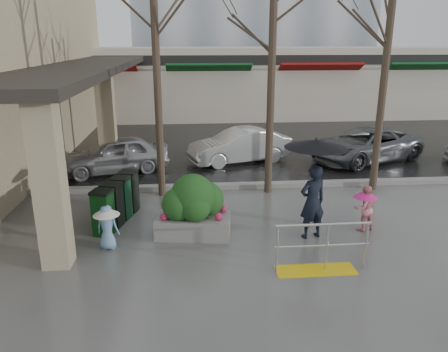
{
  "coord_description": "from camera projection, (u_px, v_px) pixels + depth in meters",
  "views": [
    {
      "loc": [
        -1.19,
        -8.82,
        4.44
      ],
      "look_at": [
        -0.35,
        1.16,
        1.3
      ],
      "focal_mm": 35.0,
      "sensor_mm": 36.0,
      "label": 1
    }
  ],
  "objects": [
    {
      "name": "ground",
      "position": [
        244.0,
        246.0,
        9.81
      ],
      "size": [
        120.0,
        120.0,
        0.0
      ],
      "primitive_type": "plane",
      "color": "#51514F",
      "rests_on": "ground"
    },
    {
      "name": "street_asphalt",
      "position": [
        204.0,
        105.0,
        30.73
      ],
      "size": [
        120.0,
        36.0,
        0.01
      ],
      "primitive_type": "cube",
      "color": "black",
      "rests_on": "ground"
    },
    {
      "name": "curb",
      "position": [
        227.0,
        186.0,
        13.59
      ],
      "size": [
        120.0,
        0.3,
        0.15
      ],
      "primitive_type": "cube",
      "color": "gray",
      "rests_on": "ground"
    },
    {
      "name": "canopy_slab",
      "position": [
        87.0,
        63.0,
        15.95
      ],
      "size": [
        2.8,
        18.0,
        0.25
      ],
      "primitive_type": "cube",
      "color": "#2D2823",
      "rests_on": "pillar_front"
    },
    {
      "name": "pillar_front",
      "position": [
        50.0,
        184.0,
        8.5
      ],
      "size": [
        0.55,
        0.55,
        3.5
      ],
      "primitive_type": "cube",
      "color": "tan",
      "rests_on": "ground"
    },
    {
      "name": "pillar_back",
      "position": [
        107.0,
        123.0,
        14.68
      ],
      "size": [
        0.55,
        0.55,
        3.5
      ],
      "primitive_type": "cube",
      "color": "tan",
      "rests_on": "ground"
    },
    {
      "name": "storefront_row",
      "position": [
        239.0,
        81.0,
        26.45
      ],
      "size": [
        34.0,
        6.74,
        4.0
      ],
      "color": "beige",
      "rests_on": "ground"
    },
    {
      "name": "handrail",
      "position": [
        320.0,
        253.0,
        8.66
      ],
      "size": [
        1.9,
        0.5,
        1.03
      ],
      "color": "yellow",
      "rests_on": "ground"
    },
    {
      "name": "tree_west",
      "position": [
        154.0,
        14.0,
        11.55
      ],
      "size": [
        3.2,
        3.2,
        6.8
      ],
      "color": "#382B21",
      "rests_on": "ground"
    },
    {
      "name": "tree_midwest",
      "position": [
        274.0,
        9.0,
        11.76
      ],
      "size": [
        3.2,
        3.2,
        7.0
      ],
      "color": "#382B21",
      "rests_on": "ground"
    },
    {
      "name": "tree_mideast",
      "position": [
        390.0,
        24.0,
        12.14
      ],
      "size": [
        3.2,
        3.2,
        6.5
      ],
      "color": "#382B21",
      "rests_on": "ground"
    },
    {
      "name": "woman",
      "position": [
        314.0,
        177.0,
        9.83
      ],
      "size": [
        1.42,
        1.42,
        2.39
      ],
      "rotation": [
        0.0,
        0.0,
        3.41
      ],
      "color": "black",
      "rests_on": "ground"
    },
    {
      "name": "child_pink",
      "position": [
        364.0,
        205.0,
        10.48
      ],
      "size": [
        0.63,
        0.57,
        1.12
      ],
      "rotation": [
        0.0,
        0.0,
        3.36
      ],
      "color": "pink",
      "rests_on": "ground"
    },
    {
      "name": "child_blue",
      "position": [
        107.0,
        223.0,
        9.52
      ],
      "size": [
        0.59,
        0.59,
        1.02
      ],
      "rotation": [
        0.0,
        0.0,
        2.92
      ],
      "color": "#6D98C2",
      "rests_on": "ground"
    },
    {
      "name": "planter",
      "position": [
        193.0,
        206.0,
        10.17
      ],
      "size": [
        1.82,
        1.09,
        1.51
      ],
      "rotation": [
        0.0,
        0.0,
        -0.14
      ],
      "color": "gray",
      "rests_on": "ground"
    },
    {
      "name": "news_boxes",
      "position": [
        117.0,
        201.0,
        10.96
      ],
      "size": [
        0.97,
        2.03,
        1.11
      ],
      "rotation": [
        0.0,
        0.0,
        -0.27
      ],
      "color": "#0D3A13",
      "rests_on": "ground"
    },
    {
      "name": "car_a",
      "position": [
        114.0,
        155.0,
        15.09
      ],
      "size": [
        3.97,
        2.51,
        1.26
      ],
      "primitive_type": "imported",
      "rotation": [
        0.0,
        0.0,
        -1.27
      ],
      "color": "#AFAFB4",
      "rests_on": "ground"
    },
    {
      "name": "car_b",
      "position": [
        239.0,
        146.0,
        16.36
      ],
      "size": [
        4.05,
        2.45,
        1.26
      ],
      "primitive_type": "imported",
      "rotation": [
        0.0,
        0.0,
        -1.26
      ],
      "color": "silver",
      "rests_on": "ground"
    },
    {
      "name": "car_c",
      "position": [
        365.0,
        145.0,
        16.51
      ],
      "size": [
        4.99,
        3.75,
        1.26
      ],
      "primitive_type": "imported",
      "rotation": [
        0.0,
        0.0,
        -1.15
      ],
      "color": "slate",
      "rests_on": "ground"
    }
  ]
}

